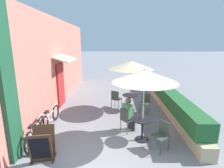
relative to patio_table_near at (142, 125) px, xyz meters
The scene contains 15 objects.
cafe_facade_wall 5.43m from the patio_table_near, 135.64° to the left, with size 0.98×10.63×4.20m.
planter_hedge 3.99m from the patio_table_near, 66.74° to the left, with size 0.60×9.63×1.01m.
patio_table_near is the anchor object (origin of this frame).
patio_umbrella_near 1.59m from the patio_table_near, 135.00° to the right, with size 1.98×1.98×2.35m.
cafe_chair_near_left 0.71m from the patio_table_near, 132.99° to the left, with size 0.56×0.56×0.87m.
seated_patron_near_left 0.72m from the patio_table_near, 123.91° to the left, with size 0.51×0.50×1.25m.
cafe_chair_near_right 0.71m from the patio_table_near, 47.01° to the right, with size 0.56×0.56×0.87m.
patio_table_mid 2.58m from the patio_table_near, 93.69° to the left, with size 0.73×0.73×0.74m.
patio_umbrella_mid 3.03m from the patio_table_near, 93.69° to the left, with size 1.98×1.98×2.35m.
cafe_chair_mid_left 2.94m from the patio_table_near, 106.33° to the left, with size 0.54×0.54×0.87m.
cafe_chair_mid_right 2.37m from the patio_table_near, 77.95° to the left, with size 0.54×0.54×0.87m.
coffee_cup_mid 2.57m from the patio_table_near, 92.06° to the left, with size 0.07×0.07×0.09m.
bicycle_leaning 3.39m from the patio_table_near, behind, with size 0.23×1.73×0.72m.
bicycle_second 3.43m from the patio_table_near, 164.57° to the left, with size 0.11×1.74×0.72m.
menu_board 2.99m from the patio_table_near, 160.40° to the right, with size 0.67×0.71×0.88m.
Camera 1 is at (0.28, -3.57, 3.08)m, focal length 28.00 mm.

